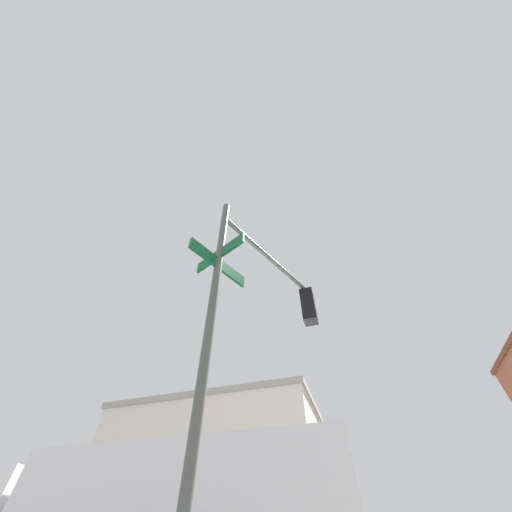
# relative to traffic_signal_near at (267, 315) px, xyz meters

# --- Properties ---
(traffic_signal_near) EXTENTS (1.63, 3.12, 6.30)m
(traffic_signal_near) POSITION_rel_traffic_signal_near_xyz_m (0.00, 0.00, 0.00)
(traffic_signal_near) COLOR #474C47
(traffic_signal_near) RESTS_ON ground_plane
(building_stucco) EXTENTS (14.58, 20.36, 9.56)m
(building_stucco) POSITION_rel_traffic_signal_near_xyz_m (-8.76, 23.80, 0.34)
(building_stucco) COLOR beige
(building_stucco) RESTS_ON ground_plane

